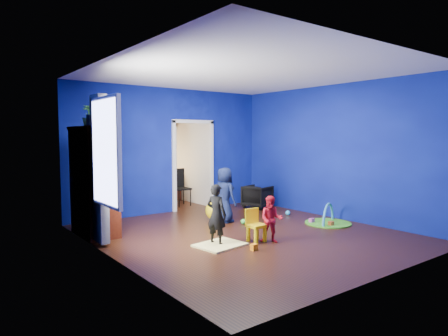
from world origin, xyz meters
TOP-DOWN VIEW (x-y plane):
  - floor at (0.00, 0.00)m, footprint 5.00×5.50m
  - ceiling at (0.00, 0.00)m, footprint 5.00×5.50m
  - wall_back at (0.00, 2.75)m, footprint 5.00×0.02m
  - wall_front at (0.00, -2.75)m, footprint 5.00×0.02m
  - wall_left at (-2.50, 0.00)m, footprint 0.02×5.50m
  - wall_right at (2.50, 0.00)m, footprint 0.02×5.50m
  - alcove at (0.60, 3.62)m, footprint 1.00×1.75m
  - armchair at (1.97, 1.91)m, footprint 0.76×0.75m
  - child_black at (-0.85, -0.23)m, footprint 0.34×0.42m
  - child_navy at (0.30, 1.07)m, footprint 0.42×0.59m
  - toddler_red at (-0.03, -0.68)m, footprint 0.48×0.48m
  - vase at (-2.21, 1.34)m, footprint 0.24×0.24m
  - potted_plant at (-2.21, 1.86)m, footprint 0.23×0.23m
  - tv_armoire at (-2.21, 1.64)m, footprint 0.58×1.14m
  - crt_tv at (-2.17, 1.64)m, footprint 0.46×0.70m
  - yellow_blanket at (-0.85, -0.33)m, footprint 0.83×0.70m
  - hopper_ball at (0.25, 1.32)m, footprint 0.43×0.43m
  - kid_chair at (-0.18, -0.48)m, footprint 0.29×0.29m
  - play_mat at (1.90, -0.33)m, footprint 0.93×0.93m
  - toy_arch at (1.90, -0.33)m, footprint 0.77×0.39m
  - window_left at (-2.48, 0.35)m, footprint 0.03×0.95m
  - curtain at (-2.37, 0.90)m, footprint 0.14×0.42m
  - doorway at (0.60, 2.75)m, footprint 1.16×0.10m
  - study_desk at (0.60, 4.26)m, footprint 0.88×0.44m
  - desk_monitor at (0.60, 4.38)m, footprint 0.40×0.05m
  - desk_lamp at (0.32, 4.32)m, footprint 0.14×0.14m
  - folding_chair at (0.60, 3.30)m, footprint 0.40×0.40m
  - book_shelf at (0.60, 4.37)m, footprint 0.88×0.24m
  - toy_0 at (1.75, -0.52)m, footprint 0.10×0.08m
  - toy_1 at (1.90, 0.79)m, footprint 0.11×0.11m
  - toy_2 at (-0.57, -0.86)m, footprint 0.10×0.08m
  - toy_3 at (0.50, 0.69)m, footprint 0.11×0.11m
  - toy_4 at (1.66, -0.11)m, footprint 0.10×0.08m

SIDE VIEW (x-z plane):
  - floor at x=0.00m, z-range -0.01..0.01m
  - play_mat at x=1.90m, z-range 0.00..0.02m
  - yellow_blanket at x=-0.85m, z-range 0.00..0.03m
  - toy_arch at x=1.90m, z-range -0.39..0.43m
  - toy_0 at x=1.75m, z-range 0.00..0.10m
  - toy_2 at x=-0.57m, z-range 0.00..0.10m
  - toy_4 at x=1.66m, z-range 0.00..0.10m
  - toy_1 at x=1.90m, z-range 0.00..0.11m
  - toy_3 at x=0.50m, z-range 0.00..0.11m
  - hopper_ball at x=0.25m, z-range 0.00..0.43m
  - kid_chair at x=-0.18m, z-range 0.00..0.50m
  - armchair at x=1.97m, z-range 0.00..0.57m
  - study_desk at x=0.60m, z-range 0.00..0.75m
  - toddler_red at x=-0.03m, z-range 0.00..0.79m
  - folding_chair at x=0.60m, z-range 0.00..0.92m
  - child_black at x=-0.85m, z-range 0.00..1.01m
  - child_navy at x=0.30m, z-range 0.00..1.14m
  - desk_lamp at x=0.32m, z-range 0.86..1.00m
  - desk_monitor at x=0.60m, z-range 0.79..1.11m
  - tv_armoire at x=-2.21m, z-range 0.00..1.96m
  - crt_tv at x=-2.17m, z-range 0.75..1.29m
  - doorway at x=0.60m, z-range 0.00..2.10m
  - alcove at x=0.60m, z-range 0.00..2.50m
  - curtain at x=-2.37m, z-range 0.05..2.45m
  - wall_back at x=0.00m, z-range 0.00..2.90m
  - wall_front at x=0.00m, z-range 0.00..2.90m
  - wall_left at x=-2.50m, z-range 0.00..2.90m
  - wall_right at x=2.50m, z-range 0.00..2.90m
  - window_left at x=-2.48m, z-range 0.77..2.33m
  - book_shelf at x=0.60m, z-range 2.00..2.04m
  - vase at x=-2.21m, z-range 1.96..2.16m
  - potted_plant at x=-2.21m, z-range 1.96..2.35m
  - ceiling at x=0.00m, z-range 2.90..2.90m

